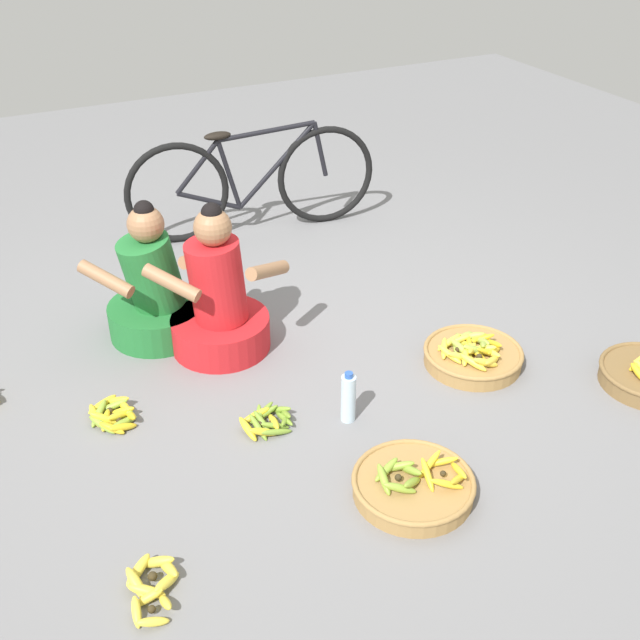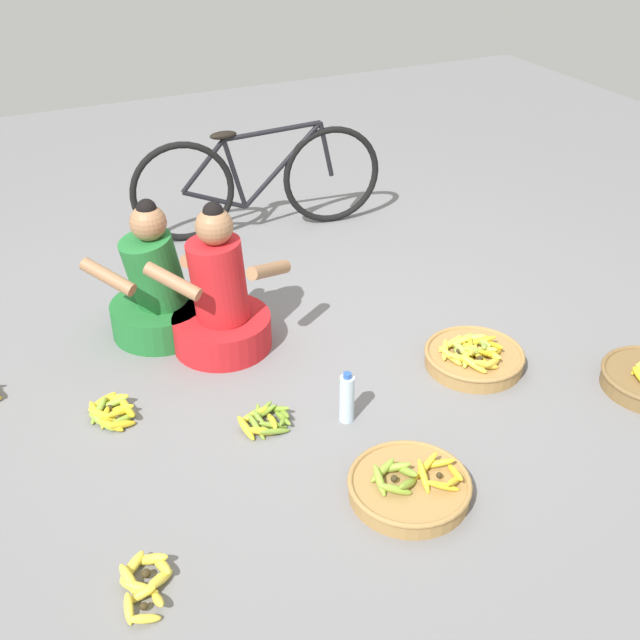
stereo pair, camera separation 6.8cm
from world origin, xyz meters
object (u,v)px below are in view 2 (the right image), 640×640
at_px(banana_basket_front_right, 474,356).
at_px(banana_basket_near_bicycle, 410,486).
at_px(vendor_woman_front, 220,303).
at_px(vendor_woman_behind, 157,292).
at_px(loose_bananas_back_left, 145,582).
at_px(loose_bananas_front_center, 266,421).
at_px(bicycle_leaning, 258,181).
at_px(loose_bananas_near_vendor, 113,412).
at_px(water_bottle, 347,398).

xyz_separation_m(banana_basket_front_right, banana_basket_near_bicycle, (-0.77, -0.67, -0.01)).
distance_m(vendor_woman_front, vendor_woman_behind, 0.39).
height_order(banana_basket_front_right, loose_bananas_back_left, banana_basket_front_right).
xyz_separation_m(vendor_woman_behind, banana_basket_front_right, (1.36, -1.01, -0.19)).
bearing_deg(loose_bananas_back_left, loose_bananas_front_center, 42.32).
xyz_separation_m(bicycle_leaning, banana_basket_front_right, (0.39, -1.99, -0.30)).
bearing_deg(bicycle_leaning, banana_basket_front_right, -78.77).
xyz_separation_m(loose_bananas_back_left, loose_bananas_near_vendor, (0.11, 1.04, -0.00)).
bearing_deg(loose_bananas_back_left, banana_basket_front_right, 19.64).
bearing_deg(loose_bananas_front_center, bicycle_leaning, 69.31).
bearing_deg(loose_bananas_near_vendor, banana_basket_front_right, -11.70).
distance_m(banana_basket_front_right, loose_bananas_front_center, 1.14).
height_order(loose_bananas_near_vendor, water_bottle, water_bottle).
bearing_deg(water_bottle, banana_basket_front_right, 8.37).
relative_size(loose_bananas_front_center, loose_bananas_back_left, 0.83).
bearing_deg(loose_bananas_back_left, vendor_woman_behind, 72.76).
distance_m(banana_basket_front_right, loose_bananas_near_vendor, 1.81).
height_order(banana_basket_near_bicycle, loose_bananas_near_vendor, banana_basket_near_bicycle).
height_order(bicycle_leaning, loose_bananas_near_vendor, bicycle_leaning).
bearing_deg(water_bottle, bicycle_leaning, 79.42).
bearing_deg(bicycle_leaning, loose_bananas_near_vendor, -130.36).
bearing_deg(vendor_woman_front, loose_bananas_near_vendor, -151.89).
xyz_separation_m(loose_bananas_near_vendor, water_bottle, (0.98, -0.48, 0.10)).
relative_size(banana_basket_front_right, banana_basket_near_bicycle, 1.00).
relative_size(vendor_woman_front, loose_bananas_near_vendor, 2.73).
bearing_deg(loose_bananas_front_center, water_bottle, -18.30).
bearing_deg(banana_basket_front_right, bicycle_leaning, 101.23).
bearing_deg(vendor_woman_front, vendor_woman_behind, 132.64).
bearing_deg(bicycle_leaning, water_bottle, -100.58).
bearing_deg(loose_bananas_near_vendor, loose_bananas_back_left, -96.24).
bearing_deg(banana_basket_near_bicycle, water_bottle, 91.22).
height_order(vendor_woman_behind, loose_bananas_back_left, vendor_woman_behind).
relative_size(loose_bananas_front_center, water_bottle, 1.02).
xyz_separation_m(loose_bananas_back_left, water_bottle, (1.10, 0.56, 0.09)).
bearing_deg(bicycle_leaning, loose_bananas_back_left, -119.27).
xyz_separation_m(vendor_woman_front, loose_bananas_near_vendor, (-0.67, -0.36, -0.24)).
relative_size(vendor_woman_behind, banana_basket_near_bicycle, 1.52).
relative_size(banana_basket_near_bicycle, loose_bananas_back_left, 1.57).
xyz_separation_m(bicycle_leaning, water_bottle, (-0.39, -2.10, -0.23)).
xyz_separation_m(bicycle_leaning, loose_bananas_front_center, (-0.75, -1.98, -0.33)).
relative_size(vendor_woman_front, vendor_woman_behind, 1.06).
bearing_deg(loose_bananas_back_left, water_bottle, 26.90).
relative_size(vendor_woman_front, water_bottle, 3.12).
relative_size(loose_bananas_front_center, loose_bananas_near_vendor, 0.90).
xyz_separation_m(bicycle_leaning, loose_bananas_near_vendor, (-1.38, -1.62, -0.33)).
bearing_deg(banana_basket_front_right, vendor_woman_behind, 143.55).
distance_m(loose_bananas_back_left, loose_bananas_near_vendor, 1.05).
bearing_deg(bicycle_leaning, vendor_woman_behind, -134.70).
distance_m(banana_basket_front_right, loose_bananas_back_left, 2.00).
height_order(bicycle_leaning, loose_bananas_back_left, bicycle_leaning).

